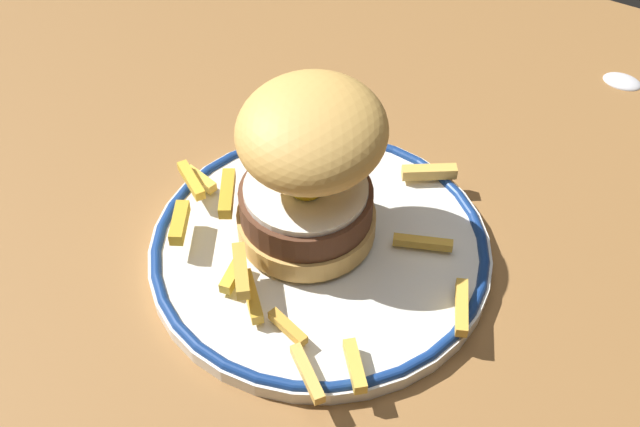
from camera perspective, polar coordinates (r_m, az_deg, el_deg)
ground_plane at (r=63.16cm, az=-4.47°, el=-2.63°), size 113.59×94.27×4.00cm
dinner_plate at (r=59.34cm, az=-0.00°, el=-2.50°), size 25.55×25.55×1.60cm
burger at (r=55.63cm, az=-0.80°, el=3.33°), size 12.78×13.30×12.37cm
fries_pile at (r=56.88cm, az=-2.10°, el=-2.72°), size 26.07×24.01×2.87cm
spoon at (r=80.60cm, az=21.98°, el=8.65°), size 13.31×2.61×0.90cm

